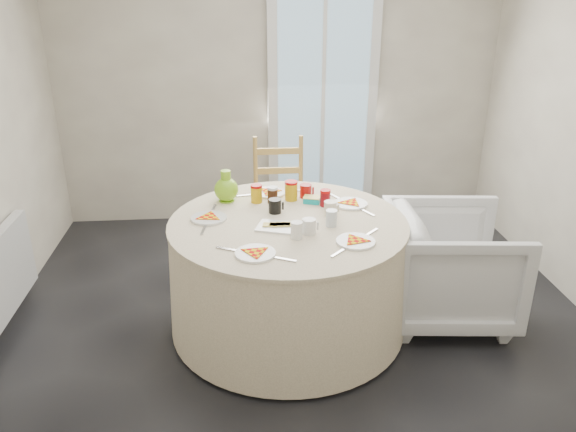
{
  "coord_description": "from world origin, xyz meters",
  "views": [
    {
      "loc": [
        -0.36,
        -3.13,
        2.17
      ],
      "look_at": [
        -0.08,
        0.08,
        0.8
      ],
      "focal_mm": 35.0,
      "sensor_mm": 36.0,
      "label": 1
    }
  ],
  "objects": [
    {
      "name": "armchair",
      "position": [
        1.02,
        0.11,
        0.39
      ],
      "size": [
        0.84,
        0.89,
        0.84
      ],
      "primitive_type": "imported",
      "rotation": [
        0.0,
        0.0,
        1.47
      ],
      "color": "silver",
      "rests_on": "floor"
    },
    {
      "name": "butter_tub",
      "position": [
        0.11,
        0.37,
        0.79
      ],
      "size": [
        0.13,
        0.11,
        0.04
      ],
      "primitive_type": "cube",
      "rotation": [
        0.0,
        0.0,
        -0.31
      ],
      "color": "#0AA6AF",
      "rests_on": "table"
    },
    {
      "name": "wooden_chair",
      "position": [
        -0.06,
        1.15,
        0.47
      ],
      "size": [
        0.45,
        0.43,
        0.99
      ],
      "primitive_type": null,
      "rotation": [
        0.0,
        0.0,
        -0.01
      ],
      "color": "#B88C49",
      "rests_on": "floor"
    },
    {
      "name": "green_pitcher",
      "position": [
        -0.47,
        0.46,
        0.87
      ],
      "size": [
        0.18,
        0.18,
        0.21
      ],
      "primitive_type": null,
      "rotation": [
        0.0,
        0.0,
        -0.1
      ],
      "color": "#7FC11D",
      "rests_on": "table"
    },
    {
      "name": "mugs_glasses",
      "position": [
        0.03,
        0.1,
        0.81
      ],
      "size": [
        0.76,
        0.76,
        0.11
      ],
      "primitive_type": null,
      "rotation": [
        0.0,
        0.0,
        0.29
      ],
      "color": "#989393",
      "rests_on": "table"
    },
    {
      "name": "place_settings",
      "position": [
        -0.08,
        0.08,
        0.77
      ],
      "size": [
        1.27,
        1.27,
        0.02
      ],
      "primitive_type": null,
      "rotation": [
        0.0,
        0.0,
        -0.04
      ],
      "color": "silver",
      "rests_on": "table"
    },
    {
      "name": "floor",
      "position": [
        0.0,
        0.0,
        0.0
      ],
      "size": [
        4.0,
        4.0,
        0.0
      ],
      "primitive_type": "plane",
      "color": "black",
      "rests_on": "ground"
    },
    {
      "name": "glass_door",
      "position": [
        0.4,
        1.95,
        1.05
      ],
      "size": [
        1.0,
        0.08,
        2.1
      ],
      "primitive_type": "cube",
      "color": "silver",
      "rests_on": "floor"
    },
    {
      "name": "cheese_platter",
      "position": [
        -0.14,
        -0.03,
        0.77
      ],
      "size": [
        0.32,
        0.25,
        0.04
      ],
      "primitive_type": null,
      "rotation": [
        0.0,
        0.0,
        -0.32
      ],
      "color": "silver",
      "rests_on": "table"
    },
    {
      "name": "radiator",
      "position": [
        -1.94,
        0.2,
        0.38
      ],
      "size": [
        0.07,
        1.0,
        0.55
      ],
      "primitive_type": "cube",
      "color": "silver",
      "rests_on": "floor"
    },
    {
      "name": "table",
      "position": [
        -0.08,
        0.08,
        0.38
      ],
      "size": [
        1.55,
        1.55,
        0.78
      ],
      "primitive_type": "cylinder",
      "color": "#FBE7C0",
      "rests_on": "floor"
    },
    {
      "name": "wall_back",
      "position": [
        0.0,
        2.0,
        1.3
      ],
      "size": [
        4.0,
        0.02,
        2.6
      ],
      "primitive_type": "cube",
      "color": "#BCB5A3",
      "rests_on": "floor"
    },
    {
      "name": "jar_cluster",
      "position": [
        -0.05,
        0.36,
        0.82
      ],
      "size": [
        0.58,
        0.43,
        0.15
      ],
      "primitive_type": null,
      "rotation": [
        0.0,
        0.0,
        0.38
      ],
      "color": "brown",
      "rests_on": "table"
    }
  ]
}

